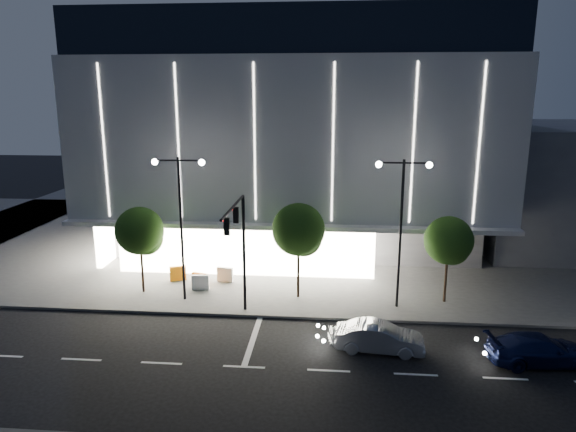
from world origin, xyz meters
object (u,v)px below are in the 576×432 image
Objects in this scene: traffic_mast at (239,237)px; barrier_a at (178,273)px; street_lamp_west at (180,208)px; barrier_d at (225,275)px; car_third at (539,349)px; tree_right at (449,243)px; car_second at (379,337)px; tree_mid at (299,232)px; barrier_c at (200,280)px; barrier_b at (200,282)px; street_lamp_east at (401,212)px; car_lead at (364,333)px; tree_left at (140,233)px.

barrier_a is at bearing 132.61° from traffic_mast.
street_lamp_west reaches higher than barrier_d.
tree_right is at bearing 16.81° from car_third.
car_second is 4.00× the size of barrier_d.
tree_mid is 7.58m from barrier_c.
street_lamp_west is 16.19m from tree_right.
barrier_a is (-17.40, 2.16, -3.23)m from tree_right.
barrier_b is (0.58, 1.64, -5.31)m from street_lamp_west.
street_lamp_west reaches higher than tree_right.
street_lamp_east is 7.64m from car_second.
barrier_a is at bearing 133.89° from barrier_b.
traffic_mast reaches higher than car_second.
tree_mid reaches higher than barrier_d.
traffic_mast is 9.07m from barrier_a.
car_lead is (-2.25, -4.75, -5.34)m from street_lamp_east.
tree_right is (9.00, -0.00, -0.45)m from tree_mid.
car_second reaches higher than barrier_d.
tree_left reaches higher than car_lead.
tree_left is (-6.97, 3.68, -0.99)m from traffic_mast.
tree_mid is 9.01m from tree_right.
barrier_d is at bearing 24.43° from tree_left.
barrier_d is at bearing 53.60° from car_second.
barrier_d is (-14.15, 2.20, -3.23)m from tree_right.
barrier_a and barrier_c have the same top height.
car_second is (0.75, -0.61, 0.11)m from car_lead.
tree_mid reaches higher than car_lead.
car_lead is at bearing -23.85° from street_lamp_west.
barrier_b is 1.00× the size of barrier_d.
barrier_a is (-1.38, 3.18, -5.31)m from street_lamp_west.
street_lamp_west is 8.18× the size of barrier_c.
barrier_b is (-3.42, 4.30, -4.38)m from traffic_mast.
barrier_b is (-18.42, 7.58, -0.07)m from car_third.
barrier_b is at bearing -119.28° from barrier_d.
traffic_mast reaches higher than tree_right.
barrier_a is 2.49m from barrier_b.
traffic_mast is 1.28× the size of tree_right.
tree_left is at bearing -147.19° from barrier_c.
car_lead is 3.27× the size of barrier_a.
barrier_b is (-10.17, 6.39, 0.04)m from car_lead.
barrier_a and barrier_b have the same top height.
car_third is at bearing -30.15° from tree_mid.
tree_mid is 8.59m from car_second.
tree_mid is (-5.97, 1.02, -1.62)m from street_lamp_east.
street_lamp_east is 1.82× the size of car_third.
traffic_mast is at bearing -67.72° from barrier_a.
street_lamp_west is 2.50× the size of car_lead.
barrier_a is at bearing -169.17° from barrier_d.
tree_right is at bearing -30.02° from car_second.
car_second is at bearing -16.24° from barrier_c.
traffic_mast reaches higher than barrier_c.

